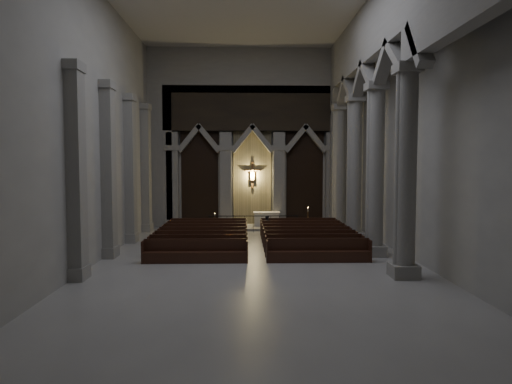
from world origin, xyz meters
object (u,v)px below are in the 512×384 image
altar_rail (253,221)px  altar (267,219)px  candle_stand_left (215,227)px  candle_stand_right (308,225)px  pews (255,240)px  worshipper (267,226)px

altar_rail → altar: bearing=65.8°
candle_stand_left → candle_stand_right: (5.84, 0.03, 0.10)m
pews → worshipper: size_ratio=7.80×
altar → altar_rail: bearing=-114.2°
candle_stand_left → worshipper: bearing=-30.9°
altar_rail → candle_stand_right: size_ratio=3.52×
candle_stand_left → candle_stand_right: 5.84m
altar → candle_stand_right: bearing=-38.8°
candle_stand_left → pews: size_ratio=0.12×
pews → worshipper: bearing=75.0°
altar → worshipper: 3.95m
altar_rail → candle_stand_left: size_ratio=4.57×
candle_stand_right → pews: size_ratio=0.16×
candle_stand_right → worshipper: (-2.64, -1.94, 0.21)m
pews → worshipper: (0.80, 2.98, 0.31)m
altar_rail → pews: (0.00, -4.82, -0.39)m
altar → pews: (-0.95, -6.92, -0.27)m
altar_rail → pews: altar_rail is taller
pews → candle_stand_left: bearing=116.1°
worshipper → altar: bearing=80.9°
altar → worshipper: (-0.15, -3.94, 0.03)m
altar → worshipper: bearing=-92.2°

